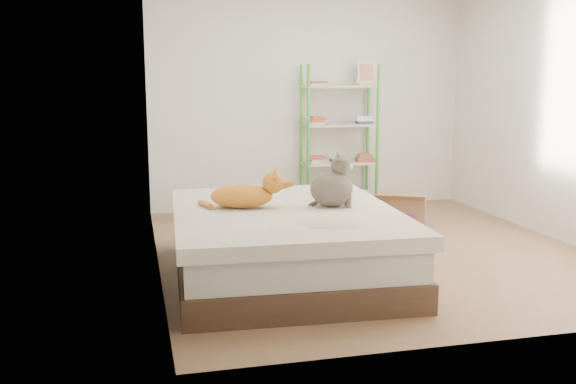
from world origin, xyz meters
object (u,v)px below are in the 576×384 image
object	(u,v)px
orange_cat	(242,193)
white_bin	(203,207)
grey_cat	(332,181)
shelf_unit	(339,143)
cardboard_box	(400,212)
bed	(285,243)

from	to	relation	value
orange_cat	white_bin	distance (m)	2.01
grey_cat	white_bin	size ratio (longest dim) A/B	1.21
shelf_unit	white_bin	distance (m)	1.81
grey_cat	cardboard_box	world-z (taller)	grey_cat
shelf_unit	grey_cat	bearing A→B (deg)	-109.55
shelf_unit	white_bin	size ratio (longest dim) A/B	5.10
bed	white_bin	bearing A→B (deg)	104.30
grey_cat	white_bin	distance (m)	2.30
shelf_unit	cardboard_box	xyz separation A→B (m)	(0.28, -1.17, -0.61)
grey_cat	orange_cat	bearing A→B (deg)	91.77
orange_cat	grey_cat	size ratio (longest dim) A/B	1.40
bed	orange_cat	xyz separation A→B (m)	(-0.32, 0.12, 0.39)
bed	cardboard_box	xyz separation A→B (m)	(1.53, 1.27, -0.09)
orange_cat	bed	bearing A→B (deg)	-9.56
shelf_unit	orange_cat	bearing A→B (deg)	-124.01
cardboard_box	white_bin	distance (m)	2.11
grey_cat	shelf_unit	distance (m)	2.59
bed	cardboard_box	bearing A→B (deg)	42.58
orange_cat	shelf_unit	bearing A→B (deg)	67.31
orange_cat	white_bin	bearing A→B (deg)	104.16
shelf_unit	bed	bearing A→B (deg)	-117.07
white_bin	bed	bearing A→B (deg)	-78.68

